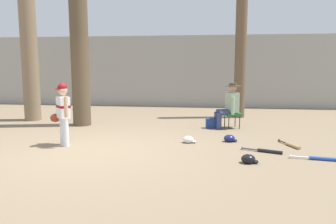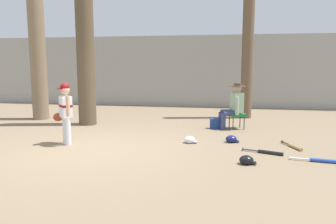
{
  "view_description": "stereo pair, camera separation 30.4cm",
  "coord_description": "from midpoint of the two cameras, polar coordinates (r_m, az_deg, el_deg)",
  "views": [
    {
      "loc": [
        2.27,
        -5.99,
        1.66
      ],
      "look_at": [
        1.43,
        0.33,
        0.75
      ],
      "focal_mm": 35.04,
      "sensor_mm": 36.0,
      "label": 1
    },
    {
      "loc": [
        2.57,
        -5.94,
        1.66
      ],
      "look_at": [
        1.43,
        0.33,
        0.75
      ],
      "focal_mm": 35.04,
      "sensor_mm": 36.0,
      "label": 2
    }
  ],
  "objects": [
    {
      "name": "ground_plane",
      "position": [
        6.65,
        -11.52,
        -6.51
      ],
      "size": [
        60.0,
        60.0,
        0.0
      ],
      "primitive_type": "plane",
      "color": "#7F6B51"
    },
    {
      "name": "bat_wood_tan",
      "position": [
        7.18,
        22.18,
        -5.59
      ],
      "size": [
        0.32,
        0.68,
        0.07
      ],
      "color": "tan",
      "rests_on": "ground"
    },
    {
      "name": "handbag_beside_stool",
      "position": [
        8.79,
        9.45,
        -2.01
      ],
      "size": [
        0.37,
        0.24,
        0.26
      ],
      "primitive_type": "cube",
      "rotation": [
        0.0,
        0.0,
        0.19
      ],
      "color": "navy",
      "rests_on": "ground"
    },
    {
      "name": "batting_helmet_navy",
      "position": [
        7.29,
        12.14,
        -4.64
      ],
      "size": [
        0.29,
        0.22,
        0.17
      ],
      "color": "navy",
      "rests_on": "ground"
    },
    {
      "name": "tree_far_left",
      "position": [
        10.83,
        -21.18,
        13.58
      ],
      "size": [
        0.77,
        0.77,
        6.38
      ],
      "color": "#7F6B51",
      "rests_on": "ground"
    },
    {
      "name": "bat_blue_youth",
      "position": [
        6.35,
        26.36,
        -7.58
      ],
      "size": [
        0.82,
        0.18,
        0.07
      ],
      "color": "#2347AD",
      "rests_on": "ground"
    },
    {
      "name": "batting_helmet_black",
      "position": [
        5.79,
        14.99,
        -8.1
      ],
      "size": [
        0.28,
        0.22,
        0.16
      ],
      "color": "black",
      "rests_on": "ground"
    },
    {
      "name": "young_ballplayer",
      "position": [
        7.15,
        -16.31,
        0.44
      ],
      "size": [
        0.56,
        0.46,
        1.31
      ],
      "color": "white",
      "rests_on": "ground"
    },
    {
      "name": "seated_spectator",
      "position": [
        8.76,
        12.3,
        1.26
      ],
      "size": [
        0.68,
        0.53,
        1.2
      ],
      "color": "navy",
      "rests_on": "ground"
    },
    {
      "name": "tree_behind_spectator",
      "position": [
        10.69,
        14.54,
        11.7
      ],
      "size": [
        0.5,
        0.5,
        5.25
      ],
      "color": "brown",
      "rests_on": "ground"
    },
    {
      "name": "tree_near_player",
      "position": [
        9.4,
        -13.28,
        10.68
      ],
      "size": [
        0.69,
        0.69,
        4.89
      ],
      "color": "brown",
      "rests_on": "ground"
    },
    {
      "name": "concrete_back_wall",
      "position": [
        13.47,
        -0.09,
        7.09
      ],
      "size": [
        18.0,
        0.36,
        2.83
      ],
      "primitive_type": "cube",
      "color": "#9E9E99",
      "rests_on": "ground"
    },
    {
      "name": "folding_stool",
      "position": [
        8.83,
        12.85,
        -0.52
      ],
      "size": [
        0.51,
        0.51,
        0.41
      ],
      "color": "#196B2D",
      "rests_on": "ground"
    },
    {
      "name": "batting_helmet_white",
      "position": [
        7.1,
        5.02,
        -4.85
      ],
      "size": [
        0.28,
        0.21,
        0.16
      ],
      "color": "silver",
      "rests_on": "ground"
    },
    {
      "name": "bat_black_composite",
      "position": [
        6.55,
        18.17,
        -6.67
      ],
      "size": [
        0.75,
        0.33,
        0.07
      ],
      "color": "black",
      "rests_on": "ground"
    }
  ]
}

